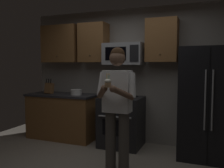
# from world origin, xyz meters

# --- Properties ---
(wall_back) EXTENTS (4.40, 0.10, 2.60)m
(wall_back) POSITION_xyz_m (0.00, 1.75, 1.30)
(wall_back) COLOR gray
(wall_back) RESTS_ON ground
(oven_range) EXTENTS (0.76, 0.70, 0.93)m
(oven_range) POSITION_xyz_m (-0.15, 1.36, 0.46)
(oven_range) COLOR black
(oven_range) RESTS_ON ground
(microwave) EXTENTS (0.74, 0.41, 0.40)m
(microwave) POSITION_xyz_m (-0.15, 1.48, 1.72)
(microwave) COLOR #9EA0A5
(refrigerator) EXTENTS (0.90, 0.75, 1.80)m
(refrigerator) POSITION_xyz_m (1.35, 1.32, 0.90)
(refrigerator) COLOR black
(refrigerator) RESTS_ON ground
(cabinet_row_upper) EXTENTS (2.78, 0.36, 0.76)m
(cabinet_row_upper) POSITION_xyz_m (-0.72, 1.53, 1.95)
(cabinet_row_upper) COLOR brown
(counter_left) EXTENTS (1.44, 0.66, 0.92)m
(counter_left) POSITION_xyz_m (-1.45, 1.38, 0.46)
(counter_left) COLOR brown
(counter_left) RESTS_ON ground
(knife_block) EXTENTS (0.16, 0.15, 0.32)m
(knife_block) POSITION_xyz_m (-1.73, 1.33, 1.03)
(knife_block) COLOR brown
(knife_block) RESTS_ON counter_left
(bowl_large_white) EXTENTS (0.23, 0.23, 0.11)m
(bowl_large_white) POSITION_xyz_m (-1.10, 1.34, 0.98)
(bowl_large_white) COLOR white
(bowl_large_white) RESTS_ON counter_left
(person) EXTENTS (0.60, 0.48, 1.76)m
(person) POSITION_xyz_m (0.16, 0.29, 1.00)
(person) COLOR #4C4742
(person) RESTS_ON ground
(cupcake) EXTENTS (0.09, 0.09, 0.17)m
(cupcake) POSITION_xyz_m (0.16, -0.04, 1.29)
(cupcake) COLOR #A87F56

